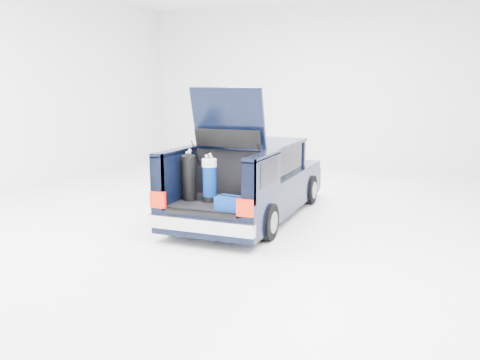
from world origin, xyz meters
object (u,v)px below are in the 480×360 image
at_px(car, 252,181).
at_px(red_suitcase, 254,185).
at_px(blue_duffel, 231,203).
at_px(black_golf_bag, 189,178).
at_px(blue_golf_bag, 210,180).

relative_size(car, red_suitcase, 8.69).
height_order(red_suitcase, blue_duffel, red_suitcase).
xyz_separation_m(red_suitcase, black_golf_bag, (-1.00, -0.42, 0.13)).
xyz_separation_m(black_golf_bag, blue_golf_bag, (0.35, 0.04, -0.02)).
bearing_deg(red_suitcase, black_golf_bag, -145.46).
xyz_separation_m(black_golf_bag, blue_duffel, (0.90, -0.37, -0.28)).
bearing_deg(black_golf_bag, car, 58.32).
bearing_deg(blue_duffel, red_suitcase, 91.60).
relative_size(black_golf_bag, blue_duffel, 1.79).
bearing_deg(black_golf_bag, red_suitcase, 8.12).
xyz_separation_m(blue_golf_bag, blue_duffel, (0.55, -0.41, -0.26)).
bearing_deg(blue_golf_bag, red_suitcase, 14.21).
relative_size(red_suitcase, blue_duffel, 1.13).
distance_m(black_golf_bag, blue_duffel, 1.01).
bearing_deg(blue_golf_bag, blue_duffel, -52.78).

